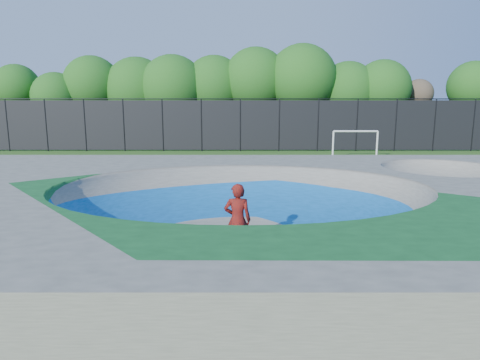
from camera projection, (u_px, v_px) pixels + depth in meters
name	position (u px, v px, depth m)	size (l,w,h in m)	color
ground	(241.00, 235.00, 12.71)	(120.00, 120.00, 0.00)	#295417
skate_deck	(241.00, 211.00, 12.57)	(22.00, 14.00, 1.50)	gray
skater	(238.00, 220.00, 10.85)	(0.69, 0.46, 1.90)	red
skateboard	(238.00, 255.00, 11.02)	(0.78, 0.22, 0.05)	black
soccer_goal	(355.00, 140.00, 27.93)	(3.01, 0.12, 1.98)	silver
fence	(240.00, 124.00, 32.96)	(48.09, 0.09, 4.04)	black
treeline	(219.00, 86.00, 37.62)	(52.36, 7.52, 8.68)	#4D3526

